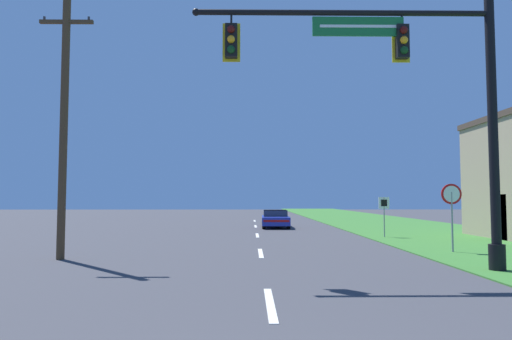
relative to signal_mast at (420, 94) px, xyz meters
name	(u,v)px	position (x,y,z in m)	size (l,w,h in m)	color
grass_verge_right	(402,226)	(6.13, 20.24, -4.90)	(10.00, 110.00, 0.04)	#38752D
road_center_line	(257,235)	(-4.37, 12.24, -4.91)	(0.16, 34.80, 0.01)	silver
signal_mast	(420,94)	(0.00, 0.00, 0.00)	(8.64, 0.47, 8.08)	black
car_ahead	(275,219)	(-3.03, 18.99, -4.32)	(1.93, 4.56, 1.19)	black
stop_sign	(452,202)	(2.71, 4.28, -3.06)	(0.76, 0.07, 2.50)	gray
route_sign_post	(384,208)	(2.12, 10.84, -3.39)	(0.55, 0.06, 2.03)	gray
utility_pole_near	(64,121)	(-10.99, 2.63, -0.33)	(1.80, 0.26, 8.88)	#4C3823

